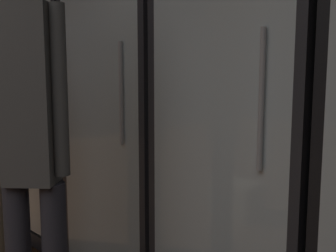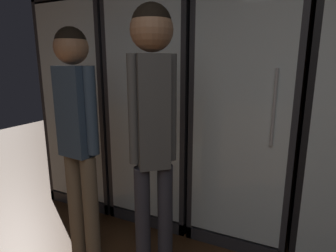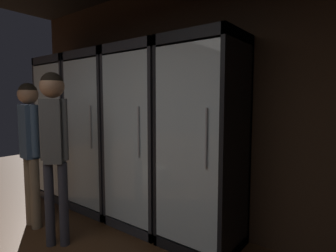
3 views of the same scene
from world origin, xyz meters
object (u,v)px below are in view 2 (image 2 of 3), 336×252
(cooler_left, at_px, (162,108))
(cooler_center, at_px, (247,115))
(shopper_far, at_px, (153,116))
(cooler_far_left, at_px, (96,103))
(shopper_near, at_px, (77,123))

(cooler_left, xyz_separation_m, cooler_center, (0.76, 0.00, -0.00))
(shopper_far, bearing_deg, cooler_left, 113.78)
(cooler_center, bearing_deg, cooler_left, -179.94)
(cooler_far_left, xyz_separation_m, shopper_near, (0.57, -0.87, 0.01))
(cooler_center, height_order, shopper_near, cooler_center)
(cooler_far_left, height_order, shopper_near, cooler_far_left)
(cooler_left, xyz_separation_m, shopper_far, (0.41, -0.93, 0.12))
(cooler_left, bearing_deg, cooler_far_left, -179.92)
(cooler_center, bearing_deg, shopper_far, -110.91)
(cooler_center, distance_m, shopper_far, 1.00)
(cooler_far_left, height_order, shopper_far, cooler_far_left)
(shopper_far, bearing_deg, cooler_center, 69.09)
(cooler_left, bearing_deg, shopper_near, -102.87)
(cooler_left, distance_m, cooler_center, 0.76)
(shopper_far, bearing_deg, shopper_near, 174.29)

